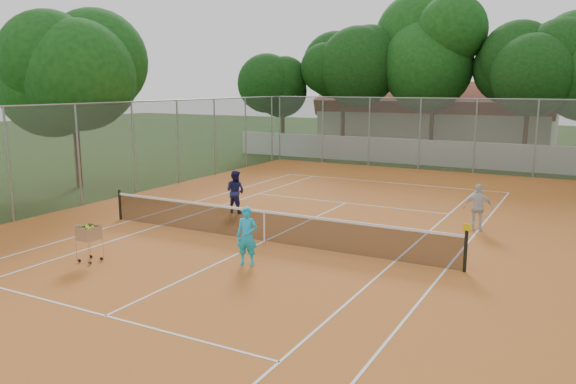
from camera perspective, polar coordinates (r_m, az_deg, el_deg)
The scene contains 12 objects.
ground at distance 17.17m, azimuth -2.39°, elevation -5.09°, with size 120.00×120.00×0.00m, color #17320D.
court_pad at distance 17.17m, azimuth -2.39°, elevation -5.06°, with size 18.00×34.00×0.02m, color #B86323.
court_lines at distance 17.17m, azimuth -2.40°, elevation -5.02°, with size 10.98×23.78×0.01m, color white.
tennis_net at distance 17.04m, azimuth -2.41°, elevation -3.44°, with size 11.88×0.10×0.98m, color black.
perimeter_fence at distance 16.74m, azimuth -2.45°, elevation 1.51°, with size 18.00×34.00×4.00m, color slate.
boundary_wall at distance 34.46m, azimuth 14.03°, elevation 3.90°, with size 26.00×0.30×1.50m, color white.
clubhouse at distance 44.49m, azimuth 14.89°, elevation 7.23°, with size 16.40×9.00×4.40m, color beige.
tropical_trees at distance 37.15m, azimuth 15.53°, elevation 10.88°, with size 29.00×19.00×10.00m, color black.
player_near at distance 14.81m, azimuth -4.18°, elevation -4.49°, with size 0.57×0.37×1.57m, color #1BB7ED.
player_far_left at distance 20.96m, azimuth -5.38°, elevation 0.06°, with size 0.77×0.60×1.58m, color #1B1E52.
player_far_right at distance 19.25m, azimuth 18.75°, elevation -1.49°, with size 0.91×0.38×1.55m, color silver.
ball_hopper at distance 15.98m, azimuth -19.54°, elevation -4.84°, with size 0.52×0.52×1.08m, color #BCBBC3.
Camera 1 is at (8.49, -14.17, 4.70)m, focal length 35.00 mm.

